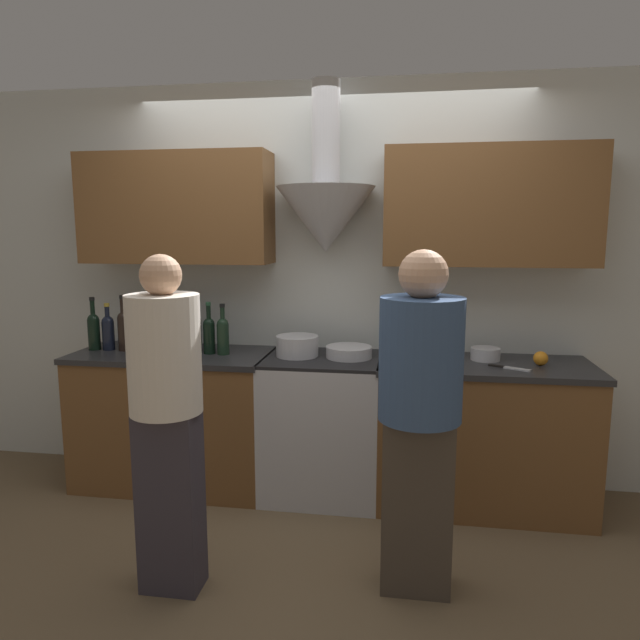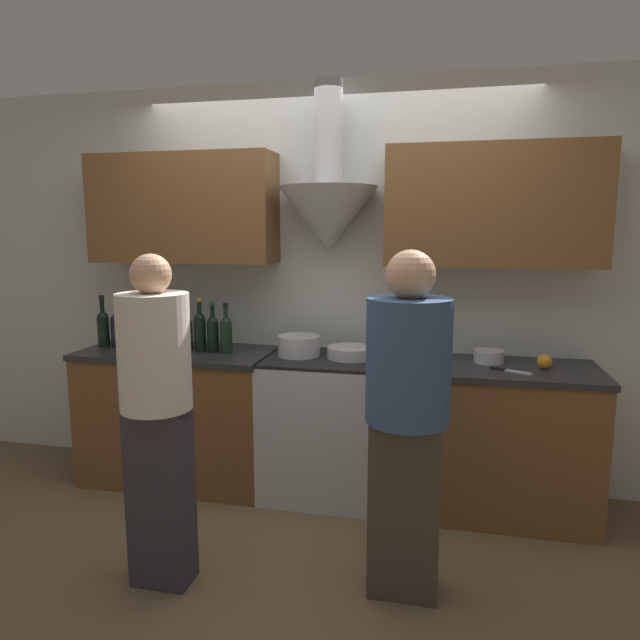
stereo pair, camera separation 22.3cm
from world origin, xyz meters
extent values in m
plane|color=brown|center=(0.00, 0.00, 0.00)|extent=(12.00, 12.00, 0.00)
cube|color=silver|center=(0.00, 0.65, 1.30)|extent=(8.40, 0.06, 2.60)
cone|color=silver|center=(0.00, 0.45, 1.73)|extent=(0.61, 0.61, 0.40)
cylinder|color=silver|center=(0.00, 0.45, 2.24)|extent=(0.17, 0.17, 0.62)
cube|color=brown|center=(-0.98, 0.47, 1.80)|extent=(1.24, 0.32, 0.70)
cube|color=brown|center=(0.98, 0.47, 1.80)|extent=(1.24, 0.32, 0.70)
cube|color=brown|center=(-0.98, 0.32, 0.42)|extent=(1.24, 0.60, 0.85)
cube|color=#28282B|center=(-0.98, 0.32, 0.87)|extent=(1.26, 0.62, 0.03)
cube|color=brown|center=(0.98, 0.32, 0.42)|extent=(1.24, 0.60, 0.85)
cube|color=#28282B|center=(0.98, 0.32, 0.87)|extent=(1.26, 0.62, 0.03)
cube|color=silver|center=(0.00, 0.32, 0.43)|extent=(0.72, 0.60, 0.86)
cube|color=black|center=(0.00, 0.02, 0.40)|extent=(0.50, 0.01, 0.39)
cube|color=black|center=(0.00, 0.32, 0.87)|extent=(0.72, 0.60, 0.02)
cube|color=silver|center=(0.00, 0.59, 0.81)|extent=(0.72, 0.06, 0.10)
cylinder|color=black|center=(-1.52, 0.32, 0.98)|extent=(0.08, 0.08, 0.20)
sphere|color=black|center=(-1.52, 0.32, 1.08)|extent=(0.08, 0.08, 0.08)
cylinder|color=black|center=(-1.52, 0.32, 1.16)|extent=(0.03, 0.03, 0.11)
cylinder|color=black|center=(-1.52, 0.32, 1.22)|extent=(0.03, 0.03, 0.02)
cylinder|color=black|center=(-1.42, 0.32, 0.98)|extent=(0.08, 0.08, 0.19)
sphere|color=black|center=(-1.42, 0.32, 1.07)|extent=(0.08, 0.08, 0.08)
cylinder|color=black|center=(-1.42, 0.32, 1.13)|extent=(0.03, 0.03, 0.08)
cylinder|color=gold|center=(-1.42, 0.32, 1.18)|extent=(0.03, 0.03, 0.02)
cylinder|color=black|center=(-1.31, 0.32, 0.99)|extent=(0.07, 0.07, 0.22)
sphere|color=black|center=(-1.31, 0.32, 1.10)|extent=(0.07, 0.07, 0.07)
cylinder|color=black|center=(-1.31, 0.32, 1.17)|extent=(0.03, 0.03, 0.11)
cylinder|color=black|center=(-1.31, 0.32, 1.24)|extent=(0.03, 0.03, 0.02)
cylinder|color=black|center=(-1.21, 0.32, 0.98)|extent=(0.08, 0.08, 0.19)
sphere|color=black|center=(-1.21, 0.32, 1.08)|extent=(0.07, 0.07, 0.07)
cylinder|color=black|center=(-1.21, 0.32, 1.13)|extent=(0.03, 0.03, 0.08)
cylinder|color=black|center=(-1.21, 0.32, 1.19)|extent=(0.03, 0.03, 0.02)
cylinder|color=black|center=(-1.11, 0.31, 0.99)|extent=(0.08, 0.08, 0.21)
sphere|color=black|center=(-1.11, 0.31, 1.10)|extent=(0.08, 0.08, 0.08)
cylinder|color=black|center=(-1.11, 0.31, 1.16)|extent=(0.03, 0.03, 0.10)
cylinder|color=black|center=(-1.11, 0.31, 1.23)|extent=(0.03, 0.03, 0.02)
cylinder|color=black|center=(-1.01, 0.33, 0.99)|extent=(0.07, 0.07, 0.22)
sphere|color=black|center=(-1.01, 0.33, 1.10)|extent=(0.07, 0.07, 0.07)
cylinder|color=black|center=(-1.01, 0.33, 1.16)|extent=(0.03, 0.03, 0.08)
cylinder|color=maroon|center=(-1.01, 0.33, 1.21)|extent=(0.03, 0.03, 0.02)
cylinder|color=black|center=(-0.91, 0.32, 0.98)|extent=(0.07, 0.07, 0.18)
sphere|color=black|center=(-0.91, 0.32, 1.07)|extent=(0.07, 0.07, 0.07)
cylinder|color=black|center=(-0.91, 0.32, 1.13)|extent=(0.03, 0.03, 0.09)
cylinder|color=maroon|center=(-0.91, 0.32, 1.19)|extent=(0.03, 0.03, 0.02)
cylinder|color=black|center=(-0.82, 0.32, 0.99)|extent=(0.08, 0.08, 0.21)
sphere|color=black|center=(-0.82, 0.32, 1.10)|extent=(0.07, 0.07, 0.07)
cylinder|color=black|center=(-0.82, 0.32, 1.16)|extent=(0.03, 0.03, 0.10)
cylinder|color=gold|center=(-0.82, 0.32, 1.22)|extent=(0.03, 0.03, 0.02)
cylinder|color=black|center=(-0.73, 0.32, 0.98)|extent=(0.07, 0.07, 0.19)
sphere|color=black|center=(-0.73, 0.32, 1.08)|extent=(0.07, 0.07, 0.07)
cylinder|color=black|center=(-0.73, 0.32, 1.14)|extent=(0.03, 0.03, 0.10)
cylinder|color=#234C33|center=(-0.73, 0.32, 1.20)|extent=(0.03, 0.03, 0.02)
cylinder|color=black|center=(-0.64, 0.31, 0.98)|extent=(0.08, 0.08, 0.19)
sphere|color=black|center=(-0.64, 0.31, 1.08)|extent=(0.07, 0.07, 0.07)
cylinder|color=black|center=(-0.64, 0.31, 1.14)|extent=(0.03, 0.03, 0.09)
cylinder|color=black|center=(-0.64, 0.31, 1.20)|extent=(0.03, 0.03, 0.02)
cylinder|color=silver|center=(-0.16, 0.33, 0.95)|extent=(0.26, 0.26, 0.13)
cylinder|color=silver|center=(0.16, 0.34, 0.92)|extent=(0.28, 0.28, 0.07)
sphere|color=orange|center=(1.29, 0.31, 0.93)|extent=(0.08, 0.08, 0.08)
cylinder|color=silver|center=(0.99, 0.40, 0.92)|extent=(0.18, 0.18, 0.07)
cube|color=silver|center=(1.13, 0.18, 0.89)|extent=(0.15, 0.10, 0.01)
cube|color=black|center=(1.03, 0.23, 0.89)|extent=(0.09, 0.06, 0.01)
cube|color=#38333D|center=(-0.54, -0.76, 0.43)|extent=(0.28, 0.18, 0.86)
cylinder|color=silver|center=(-0.54, -0.76, 1.12)|extent=(0.32, 0.32, 0.53)
sphere|color=tan|center=(-0.54, -0.76, 1.47)|extent=(0.18, 0.18, 0.18)
cube|color=#473D33|center=(0.58, -0.59, 0.41)|extent=(0.32, 0.21, 0.82)
cylinder|color=#38517A|center=(0.58, -0.59, 1.10)|extent=(0.37, 0.37, 0.55)
sphere|color=tan|center=(0.58, -0.59, 1.47)|extent=(0.22, 0.22, 0.22)
camera|label=1|loc=(0.52, -3.09, 1.66)|focal=32.00mm
camera|label=2|loc=(0.74, -3.05, 1.66)|focal=32.00mm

